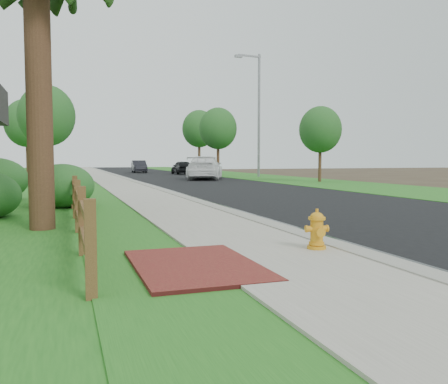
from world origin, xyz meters
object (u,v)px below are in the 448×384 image
object	(u,v)px
white_suv	(205,168)
fire_hydrant	(317,230)
ranch_fence	(74,192)
dark_car_mid	(182,167)
streetlight	(257,108)

from	to	relation	value
white_suv	fire_hydrant	bearing A→B (deg)	98.52
ranch_fence	dark_car_mid	world-z (taller)	dark_car_mid
fire_hydrant	dark_car_mid	world-z (taller)	dark_car_mid
ranch_fence	dark_car_mid	size ratio (longest dim) A/B	4.33
ranch_fence	white_suv	size ratio (longest dim) A/B	2.93
white_suv	streetlight	distance (m)	7.80
white_suv	ranch_fence	bearing A→B (deg)	85.64
dark_car_mid	streetlight	distance (m)	11.31
white_suv	dark_car_mid	size ratio (longest dim) A/B	1.48
white_suv	streetlight	world-z (taller)	streetlight
white_suv	dark_car_mid	xyz separation A→B (m)	(1.21, 12.20, -0.17)
ranch_fence	white_suv	xyz separation A→B (m)	(9.59, 20.01, 0.24)
ranch_fence	fire_hydrant	bearing A→B (deg)	-63.30
dark_car_mid	streetlight	xyz separation A→B (m)	(4.13, -9.26, 5.02)
fire_hydrant	white_suv	bearing A→B (deg)	77.27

